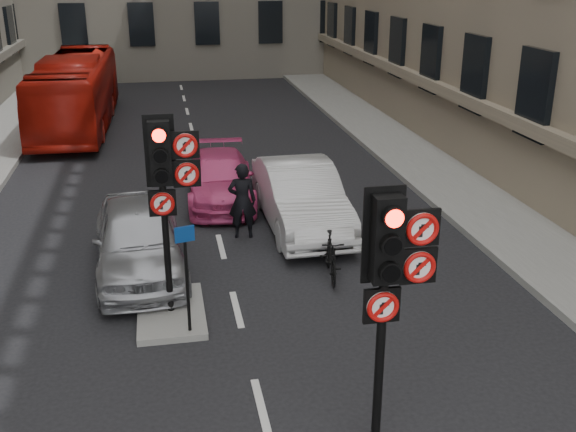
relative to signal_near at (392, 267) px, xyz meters
name	(u,v)px	position (x,y,z in m)	size (l,w,h in m)	color
pavement_right	(448,174)	(5.71, 11.01, -2.50)	(3.00, 50.00, 0.16)	gray
centre_island	(171,312)	(-2.69, 4.01, -2.52)	(1.20, 2.00, 0.12)	gray
signal_near	(392,267)	(0.00, 0.00, 0.00)	(0.91, 0.40, 3.58)	black
signal_far	(167,174)	(-2.60, 4.00, 0.12)	(0.91, 0.40, 3.58)	black
car_silver	(139,238)	(-3.25, 6.01, -1.83)	(1.77, 4.39, 1.50)	#A2A4AA
car_white	(301,197)	(0.53, 7.86, -1.80)	(1.65, 4.73, 1.56)	silver
car_pink	(220,178)	(-1.17, 10.19, -1.96)	(1.74, 4.27, 1.24)	#D53E7D
bus_red	(76,92)	(-5.74, 19.77, -1.20)	(2.33, 9.95, 2.77)	#99130B
motorcycle	(331,256)	(0.56, 5.01, -2.12)	(0.43, 1.53, 0.92)	black
motorcyclist	(242,201)	(-0.92, 7.49, -1.69)	(0.65, 0.43, 1.79)	black
info_sign	(186,264)	(-2.39, 3.19, -1.21)	(0.33, 0.13, 1.94)	black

